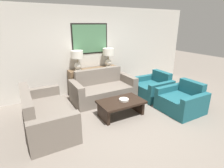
{
  "coord_description": "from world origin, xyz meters",
  "views": [
    {
      "loc": [
        -2.11,
        -2.85,
        2.14
      ],
      "look_at": [
        -0.02,
        0.92,
        0.65
      ],
      "focal_mm": 28.0,
      "sensor_mm": 36.0,
      "label": 1
    }
  ],
  "objects_px": {
    "couch_by_side": "(45,115)",
    "coffee_table": "(121,105)",
    "console_table": "(94,80)",
    "decorative_bowl": "(124,100)",
    "armchair_near_back_wall": "(153,88)",
    "table_lamp_right": "(108,55)",
    "armchair_near_camera": "(181,101)",
    "couch_by_back_wall": "(103,90)",
    "table_lamp_left": "(77,58)"
  },
  "relations": [
    {
      "from": "table_lamp_left",
      "to": "armchair_near_back_wall",
      "type": "bearing_deg",
      "value": -31.72
    },
    {
      "from": "couch_by_back_wall",
      "to": "decorative_bowl",
      "type": "height_order",
      "value": "couch_by_back_wall"
    },
    {
      "from": "coffee_table",
      "to": "decorative_bowl",
      "type": "distance_m",
      "value": 0.14
    },
    {
      "from": "couch_by_side",
      "to": "coffee_table",
      "type": "bearing_deg",
      "value": -11.32
    },
    {
      "from": "couch_by_back_wall",
      "to": "decorative_bowl",
      "type": "bearing_deg",
      "value": -89.54
    },
    {
      "from": "table_lamp_right",
      "to": "armchair_near_camera",
      "type": "distance_m",
      "value": 2.63
    },
    {
      "from": "couch_by_back_wall",
      "to": "armchair_near_camera",
      "type": "bearing_deg",
      "value": -49.16
    },
    {
      "from": "console_table",
      "to": "coffee_table",
      "type": "relative_size",
      "value": 1.48
    },
    {
      "from": "couch_by_side",
      "to": "coffee_table",
      "type": "distance_m",
      "value": 1.73
    },
    {
      "from": "table_lamp_right",
      "to": "coffee_table",
      "type": "distance_m",
      "value": 2.05
    },
    {
      "from": "console_table",
      "to": "decorative_bowl",
      "type": "distance_m",
      "value": 1.76
    },
    {
      "from": "couch_by_back_wall",
      "to": "coffee_table",
      "type": "bearing_deg",
      "value": -93.08
    },
    {
      "from": "table_lamp_right",
      "to": "armchair_near_back_wall",
      "type": "xyz_separation_m",
      "value": [
        0.9,
        -1.2,
        -0.93
      ]
    },
    {
      "from": "console_table",
      "to": "coffee_table",
      "type": "height_order",
      "value": "console_table"
    },
    {
      "from": "armchair_near_camera",
      "to": "table_lamp_right",
      "type": "bearing_deg",
      "value": 111.56
    },
    {
      "from": "armchair_near_camera",
      "to": "console_table",
      "type": "bearing_deg",
      "value": 121.91
    },
    {
      "from": "coffee_table",
      "to": "couch_by_side",
      "type": "bearing_deg",
      "value": 168.68
    },
    {
      "from": "couch_by_back_wall",
      "to": "couch_by_side",
      "type": "distance_m",
      "value": 1.92
    },
    {
      "from": "couch_by_side",
      "to": "decorative_bowl",
      "type": "relative_size",
      "value": 7.77
    },
    {
      "from": "table_lamp_right",
      "to": "decorative_bowl",
      "type": "xyz_separation_m",
      "value": [
        -0.51,
        -1.76,
        -0.78
      ]
    },
    {
      "from": "couch_by_side",
      "to": "couch_by_back_wall",
      "type": "bearing_deg",
      "value": 23.51
    },
    {
      "from": "coffee_table",
      "to": "decorative_bowl",
      "type": "height_order",
      "value": "decorative_bowl"
    },
    {
      "from": "table_lamp_left",
      "to": "couch_by_side",
      "type": "height_order",
      "value": "table_lamp_left"
    },
    {
      "from": "console_table",
      "to": "table_lamp_right",
      "type": "height_order",
      "value": "table_lamp_right"
    },
    {
      "from": "table_lamp_right",
      "to": "table_lamp_left",
      "type": "bearing_deg",
      "value": 180.0
    },
    {
      "from": "table_lamp_right",
      "to": "armchair_near_back_wall",
      "type": "distance_m",
      "value": 1.77
    },
    {
      "from": "decorative_bowl",
      "to": "armchair_near_camera",
      "type": "distance_m",
      "value": 1.52
    },
    {
      "from": "table_lamp_left",
      "to": "armchair_near_back_wall",
      "type": "distance_m",
      "value": 2.47
    },
    {
      "from": "couch_by_back_wall",
      "to": "couch_by_side",
      "type": "relative_size",
      "value": 1.0
    },
    {
      "from": "couch_by_back_wall",
      "to": "coffee_table",
      "type": "height_order",
      "value": "couch_by_back_wall"
    },
    {
      "from": "console_table",
      "to": "table_lamp_right",
      "type": "xyz_separation_m",
      "value": [
        0.52,
        0.0,
        0.79
      ]
    },
    {
      "from": "armchair_near_back_wall",
      "to": "armchair_near_camera",
      "type": "distance_m",
      "value": 1.09
    },
    {
      "from": "console_table",
      "to": "couch_by_back_wall",
      "type": "relative_size",
      "value": 0.88
    },
    {
      "from": "console_table",
      "to": "table_lamp_left",
      "type": "bearing_deg",
      "value": 180.0
    },
    {
      "from": "table_lamp_right",
      "to": "armchair_near_back_wall",
      "type": "height_order",
      "value": "table_lamp_right"
    },
    {
      "from": "coffee_table",
      "to": "armchair_near_back_wall",
      "type": "height_order",
      "value": "armchair_near_back_wall"
    },
    {
      "from": "armchair_near_back_wall",
      "to": "table_lamp_left",
      "type": "bearing_deg",
      "value": 148.28
    },
    {
      "from": "console_table",
      "to": "coffee_table",
      "type": "bearing_deg",
      "value": -91.95
    },
    {
      "from": "table_lamp_right",
      "to": "couch_by_side",
      "type": "bearing_deg",
      "value": -148.35
    },
    {
      "from": "console_table",
      "to": "armchair_near_camera",
      "type": "bearing_deg",
      "value": -58.09
    },
    {
      "from": "couch_by_side",
      "to": "table_lamp_right",
      "type": "bearing_deg",
      "value": 31.65
    },
    {
      "from": "table_lamp_right",
      "to": "armchair_near_back_wall",
      "type": "relative_size",
      "value": 0.61
    },
    {
      "from": "couch_by_back_wall",
      "to": "armchair_near_back_wall",
      "type": "bearing_deg",
      "value": -21.54
    },
    {
      "from": "armchair_near_camera",
      "to": "armchair_near_back_wall",
      "type": "bearing_deg",
      "value": 90.0
    },
    {
      "from": "couch_by_back_wall",
      "to": "coffee_table",
      "type": "xyz_separation_m",
      "value": [
        -0.06,
        -1.11,
        -0.01
      ]
    },
    {
      "from": "table_lamp_left",
      "to": "armchair_near_camera",
      "type": "bearing_deg",
      "value": -49.63
    },
    {
      "from": "armchair_near_back_wall",
      "to": "armchair_near_camera",
      "type": "xyz_separation_m",
      "value": [
        0.0,
        -1.09,
        0.0
      ]
    },
    {
      "from": "couch_by_back_wall",
      "to": "table_lamp_left",
      "type": "bearing_deg",
      "value": 129.13
    },
    {
      "from": "decorative_bowl",
      "to": "armchair_near_back_wall",
      "type": "height_order",
      "value": "armchair_near_back_wall"
    },
    {
      "from": "table_lamp_right",
      "to": "couch_by_back_wall",
      "type": "xyz_separation_m",
      "value": [
        -0.52,
        -0.64,
        -0.9
      ]
    }
  ]
}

